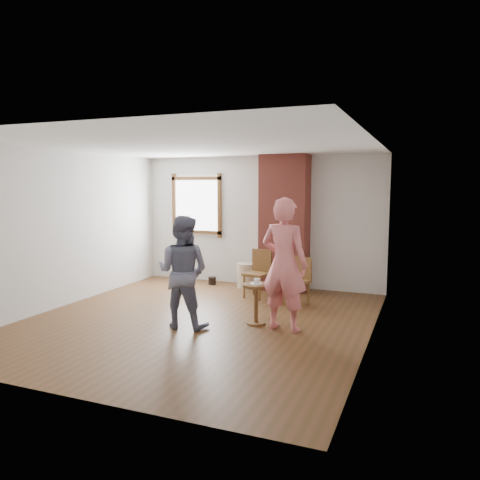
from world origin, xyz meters
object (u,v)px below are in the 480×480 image
object	(u,v)px
person_pink	(284,264)
stoneware_crock	(247,275)
dining_chair_left	(259,271)
side_table	(256,297)
man	(183,272)
dining_chair_right	(298,278)

from	to	relation	value
person_pink	stoneware_crock	bearing A→B (deg)	-50.06
stoneware_crock	dining_chair_left	bearing A→B (deg)	-53.05
side_table	person_pink	size ratio (longest dim) A/B	0.32
person_pink	dining_chair_left	bearing A→B (deg)	-52.12
dining_chair_left	man	size ratio (longest dim) A/B	0.54
side_table	person_pink	xyz separation A→B (m)	(0.45, -0.11, 0.53)
dining_chair_left	dining_chair_right	size ratio (longest dim) A/B	1.06
dining_chair_left	dining_chair_right	xyz separation A→B (m)	(0.81, -0.27, -0.03)
stoneware_crock	side_table	xyz separation A→B (m)	(1.01, -2.24, 0.16)
dining_chair_right	person_pink	xyz separation A→B (m)	(0.17, -1.44, 0.48)
stoneware_crock	man	xyz separation A→B (m)	(0.09, -2.75, 0.56)
man	person_pink	xyz separation A→B (m)	(1.38, 0.40, 0.13)
stoneware_crock	person_pink	world-z (taller)	person_pink
person_pink	side_table	bearing A→B (deg)	-5.36
dining_chair_left	dining_chair_right	distance (m)	0.85
stoneware_crock	man	bearing A→B (deg)	-88.21
stoneware_crock	dining_chair_left	distance (m)	0.84
dining_chair_right	person_pink	size ratio (longest dim) A/B	0.43
stoneware_crock	man	world-z (taller)	man
dining_chair_right	person_pink	bearing A→B (deg)	-61.73
dining_chair_left	man	distance (m)	2.17
stoneware_crock	person_pink	xyz separation A→B (m)	(1.46, -2.35, 0.69)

